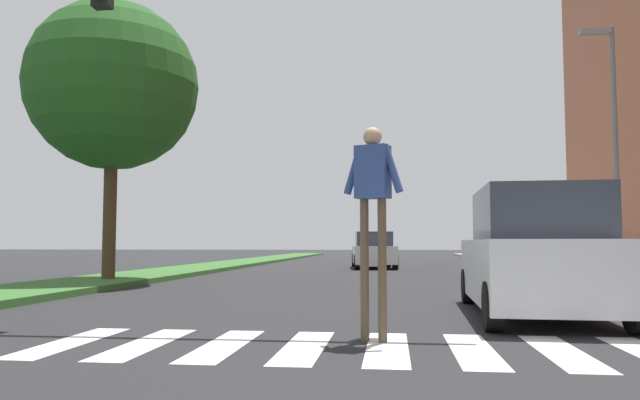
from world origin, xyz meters
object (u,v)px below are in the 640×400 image
street_lamp_right (612,127)px  suv_crossing (535,256)px  tree_mid (113,86)px  traffic_light_gantry (99,30)px  pedestrian_performer (373,198)px  sedan_midblock (374,251)px

street_lamp_right → suv_crossing: 10.78m
tree_mid → traffic_light_gantry: 8.36m
pedestrian_performer → sedan_midblock: pedestrian_performer is taller
tree_mid → pedestrian_performer: 12.41m
traffic_light_gantry → suv_crossing: 7.55m
traffic_light_gantry → sedan_midblock: size_ratio=2.03×
pedestrian_performer → suv_crossing: pedestrian_performer is taller
tree_mid → pedestrian_performer: bearing=-50.0°
pedestrian_performer → traffic_light_gantry: bearing=160.5°
suv_crossing → sedan_midblock: (-3.05, 17.64, -0.17)m
street_lamp_right → suv_crossing: street_lamp_right is taller
traffic_light_gantry → suv_crossing: bearing=10.9°
traffic_light_gantry → sedan_midblock: (3.56, 18.91, -3.60)m
tree_mid → traffic_light_gantry: tree_mid is taller
tree_mid → street_lamp_right: 14.69m
sedan_midblock → suv_crossing: bearing=-80.2°
street_lamp_right → pedestrian_performer: 14.01m
street_lamp_right → sedan_midblock: street_lamp_right is taller
traffic_light_gantry → street_lamp_right: 15.13m
tree_mid → suv_crossing: tree_mid is taller
suv_crossing → pedestrian_performer: bearing=-131.5°
street_lamp_right → sedan_midblock: bearing=131.1°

